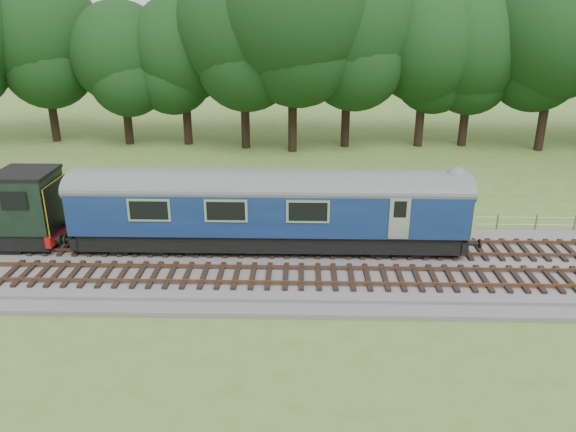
{
  "coord_description": "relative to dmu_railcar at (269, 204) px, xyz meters",
  "views": [
    {
      "loc": [
        -4.25,
        -22.94,
        11.39
      ],
      "look_at": [
        -4.86,
        1.4,
        2.0
      ],
      "focal_mm": 35.0,
      "sensor_mm": 36.0,
      "label": 1
    }
  ],
  "objects": [
    {
      "name": "ballast",
      "position": [
        5.75,
        -1.4,
        -2.43
      ],
      "size": [
        70.0,
        7.0,
        0.35
      ],
      "primitive_type": "cube",
      "color": "#4C4C4F",
      "rests_on": "ground"
    },
    {
      "name": "ground",
      "position": [
        5.75,
        -1.4,
        -2.61
      ],
      "size": [
        120.0,
        120.0,
        0.0
      ],
      "primitive_type": "plane",
      "color": "#496B27",
      "rests_on": "ground"
    },
    {
      "name": "fence",
      "position": [
        5.75,
        3.1,
        -2.61
      ],
      "size": [
        64.0,
        0.12,
        1.0
      ],
      "primitive_type": null,
      "color": "#6B6054",
      "rests_on": "ground"
    },
    {
      "name": "dmu_railcar",
      "position": [
        0.0,
        0.0,
        0.0
      ],
      "size": [
        18.05,
        2.86,
        3.88
      ],
      "color": "black",
      "rests_on": "ground"
    },
    {
      "name": "track_north",
      "position": [
        5.75,
        -0.0,
        -2.19
      ],
      "size": [
        67.2,
        2.4,
        0.21
      ],
      "color": "black",
      "rests_on": "ballast"
    },
    {
      "name": "track_south",
      "position": [
        5.75,
        -3.0,
        -2.19
      ],
      "size": [
        67.2,
        2.4,
        0.21
      ],
      "color": "black",
      "rests_on": "ballast"
    },
    {
      "name": "tree_line",
      "position": [
        5.75,
        20.6,
        -2.61
      ],
      "size": [
        70.0,
        8.0,
        18.0
      ],
      "primitive_type": null,
      "color": "black",
      "rests_on": "ground"
    },
    {
      "name": "worker",
      "position": [
        -10.33,
        -0.72,
        -1.29
      ],
      "size": [
        0.82,
        0.67,
        1.94
      ],
      "primitive_type": "imported",
      "rotation": [
        0.0,
        0.0,
        0.33
      ],
      "color": "orange",
      "rests_on": "ballast"
    }
  ]
}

